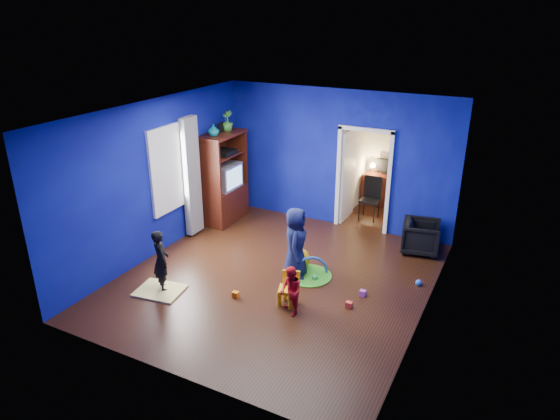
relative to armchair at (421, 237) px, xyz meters
The scene contains 33 objects.
floor 2.98m from the armchair, 131.99° to the right, with size 5.00×5.50×0.01m, color black.
ceiling 3.93m from the armchair, 131.99° to the right, with size 5.00×5.50×0.01m, color white.
wall_back 2.35m from the armchair, 164.48° to the left, with size 5.00×0.02×2.90m, color #090B6F.
wall_front 5.45m from the armchair, 111.81° to the right, with size 5.00×0.02×2.90m, color #090B6F.
wall_left 5.12m from the armchair, 153.85° to the right, with size 0.02×5.50×2.90m, color #090B6F.
wall_right 2.53m from the armchair, 76.71° to the right, with size 0.02×5.50×2.90m, color #090B6F.
alcove 2.19m from the armchair, 134.09° to the left, with size 1.00×1.75×2.50m, color silver, non-canonical shape.
armchair is the anchor object (origin of this frame).
child_black 4.85m from the armchair, 136.41° to the right, with size 0.39×0.25×1.06m, color black.
child_navy 2.62m from the armchair, 131.70° to the right, with size 0.62×0.41×1.28m, color #0F1538.
toddler_red 3.29m from the armchair, 113.21° to the right, with size 0.38×0.30×0.79m, color red.
vase 4.60m from the armchair, behind, with size 0.24×0.24×0.25m, color #0B565F.
potted_plant 4.59m from the armchair, behind, with size 0.24×0.24×0.43m, color #398931.
tv_armoire 4.26m from the armchair, behind, with size 0.58×1.14×1.96m, color #371409.
crt_tv 4.23m from the armchair, behind, with size 0.46×0.70×0.54m, color silver.
yellow_blanket 4.93m from the armchair, 135.57° to the right, with size 0.75×0.60×0.03m, color #F2E07A.
hopper_ball 2.46m from the armchair, 136.45° to the right, with size 0.40×0.40×0.40m, color yellow.
kid_chair 3.17m from the armchair, 117.13° to the right, with size 0.28×0.28×0.50m, color yellow.
play_mat 2.41m from the armchair, 129.39° to the right, with size 0.81×0.81×0.02m, color #439922.
toy_arch 2.41m from the armchair, 129.39° to the right, with size 0.73×0.73×0.05m, color #3F8CD8.
window_left 4.99m from the armchair, 157.50° to the right, with size 0.03×0.95×1.55m, color white.
curtain 4.64m from the armchair, 163.36° to the right, with size 0.14×0.42×2.40m, color slate.
doorway 1.66m from the armchair, 158.28° to the left, with size 1.16×0.10×2.10m, color white.
study_desk 2.48m from the armchair, 123.83° to the left, with size 0.88×0.44×0.75m, color #3D140A.
desk_monitor 2.66m from the armchair, 122.34° to the left, with size 0.40×0.05×0.32m, color black.
desk_lamp 2.76m from the armchair, 128.07° to the left, with size 0.14×0.14×0.14m, color #FFD88C.
folding_chair 1.77m from the armchair, 141.45° to the left, with size 0.40×0.40×0.92m, color black.
book_shelf 3.09m from the armchair, 122.46° to the left, with size 0.88×0.24×0.04m, color white.
toy_0 2.53m from the armchair, 102.58° to the right, with size 0.10×0.08×0.10m, color #F34028.
toy_1 1.33m from the armchair, 77.92° to the right, with size 0.11×0.11×0.11m, color blue.
toy_2 3.80m from the armchair, 127.24° to the right, with size 0.10×0.08×0.10m, color orange.
toy_3 2.37m from the armchair, 125.61° to the right, with size 0.11×0.11×0.11m, color green.
toy_4 2.10m from the armchair, 102.92° to the right, with size 0.10×0.08×0.10m, color #D750CB.
Camera 1 is at (3.52, -6.70, 4.39)m, focal length 32.00 mm.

